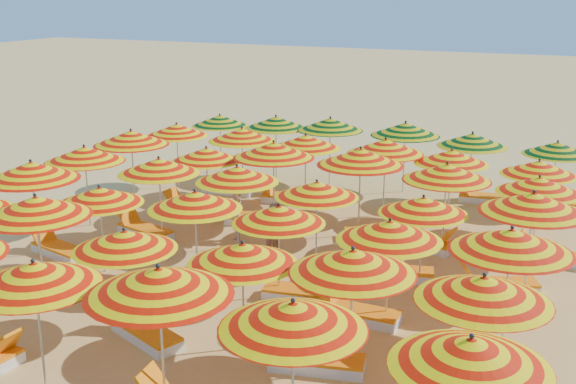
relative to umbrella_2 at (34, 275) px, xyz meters
The scene contains 59 objects.
ground 7.50m from the umbrella_2, 80.89° to the left, with size 120.00×120.00×0.00m, color tan.
umbrella_2 is the anchor object (origin of this frame).
umbrella_3 2.25m from the umbrella_2, ahead, with size 2.41×2.41×2.50m.
umbrella_4 4.51m from the umbrella_2, ahead, with size 2.49×2.49×2.34m.
umbrella_5 7.02m from the umbrella_2, ahead, with size 2.52×2.52×2.30m.
umbrella_7 3.62m from the umbrella_2, 132.19° to the left, with size 2.93×2.93×2.45m.
umbrella_8 2.33m from the umbrella_2, 88.20° to the left, with size 2.70×2.70×2.16m.
umbrella_9 3.60m from the umbrella_2, 46.18° to the left, with size 2.25×2.25×2.17m.
umbrella_10 5.30m from the umbrella_2, 29.78° to the left, with size 2.29×2.29×2.36m.
umbrella_11 7.25m from the umbrella_2, 19.84° to the left, with size 2.55×2.55×2.32m.
umbrella_12 6.66m from the umbrella_2, 133.36° to the left, with size 2.86×2.86×2.50m.
umbrella_13 5.13m from the umbrella_2, 116.73° to the left, with size 2.20×2.20×2.17m.
umbrella_14 4.91m from the umbrella_2, 89.11° to the left, with size 2.18×2.18×2.26m.
umbrella_15 5.44m from the umbrella_2, 67.31° to the left, with size 2.59×2.59×2.15m.
umbrella_16 6.62m from the umbrella_2, 45.61° to the left, with size 2.62×2.62×2.25m.
umbrella_17 8.37m from the umbrella_2, 34.06° to the left, with size 2.59×2.59×2.42m.
umbrella_18 8.72m from the umbrella_2, 124.13° to the left, with size 2.28×2.28×2.37m.
umbrella_19 7.50m from the umbrella_2, 108.38° to the left, with size 2.23×2.23×2.30m.
umbrella_20 7.32m from the umbrella_2, 91.12° to the left, with size 2.22×2.22×2.26m.
umbrella_21 7.47m from the umbrella_2, 73.59° to the left, with size 2.17×2.17×2.15m.
umbrella_22 8.44m from the umbrella_2, 55.72° to the left, with size 2.18×2.18×2.14m.
umbrella_23 10.13m from the umbrella_2, 45.91° to the left, with size 2.57×2.57×2.44m.
umbrella_24 10.56m from the umbrella_2, 117.51° to the left, with size 2.67×2.67×2.44m.
umbrella_25 9.56m from the umbrella_2, 103.35° to the left, with size 2.29×2.29×2.15m.
umbrella_26 9.55m from the umbrella_2, 91.01° to the left, with size 2.89×2.89×2.46m.
umbrella_27 9.89m from the umbrella_2, 76.07° to the left, with size 2.53×2.53×2.50m.
umbrella_28 10.46m from the umbrella_2, 62.95° to the left, with size 2.28×2.28×2.38m.
umbrella_29 11.91m from the umbrella_2, 54.31° to the left, with size 2.44×2.44×2.18m.
umbrella_30 12.73m from the umbrella_2, 112.20° to the left, with size 2.51×2.51×2.23m.
umbrella_31 11.93m from the umbrella_2, 101.13° to the left, with size 2.76×2.76×2.30m.
umbrella_32 11.65m from the umbrella_2, 90.38° to the left, with size 2.64×2.64×2.28m.
umbrella_33 11.83m from the umbrella_2, 77.90° to the left, with size 2.28×2.28×2.38m.
umbrella_34 12.45m from the umbrella_2, 69.34° to the left, with size 2.68×2.68×2.22m.
umbrella_35 13.38m from the umbrella_2, 59.67° to the left, with size 2.05×2.05×2.16m.
umbrella_36 14.90m from the umbrella_2, 107.65° to the left, with size 2.38×2.38×2.16m.
umbrella_37 14.22m from the umbrella_2, 98.91° to the left, with size 2.70×2.70×2.31m.
umbrella_38 14.20m from the umbrella_2, 91.00° to the left, with size 2.80×2.80×2.37m.
umbrella_39 14.49m from the umbrella_2, 80.75° to the left, with size 2.51×2.51×2.40m.
umbrella_40 14.65m from the umbrella_2, 71.89° to the left, with size 2.73×2.73×2.29m.
umbrella_41 15.86m from the umbrella_2, 63.76° to the left, with size 2.07×2.07×2.17m.
lounger_4 2.90m from the umbrella_2, 74.71° to the left, with size 1.82×1.20×0.69m.
lounger_5 5.04m from the umbrella_2, 31.09° to the left, with size 1.82×0.94×0.69m.
lounger_6 6.72m from the umbrella_2, 129.15° to the left, with size 1.82×0.99×0.69m.
lounger_7 6.03m from the umbrella_2, 61.94° to the left, with size 1.80×0.82×0.69m.
lounger_8 6.40m from the umbrella_2, 48.75° to the left, with size 1.74×0.61×0.69m.
lounger_9 7.96m from the umbrella_2, 112.55° to the left, with size 1.82×1.00×0.69m.
lounger_10 8.36m from the umbrella_2, 59.29° to the left, with size 1.82×0.99×0.69m.
lounger_11 9.87m from the umbrella_2, 48.24° to the left, with size 1.82×1.24×0.69m.
lounger_12 9.91m from the umbrella_2, 106.77° to the left, with size 1.78×0.74×0.69m.
lounger_13 9.56m from the umbrella_2, 94.67° to the left, with size 1.82×1.25×0.69m.
lounger_14 10.14m from the umbrella_2, 72.62° to the left, with size 1.82×1.24×0.69m.
lounger_15 10.38m from the umbrella_2, 65.34° to the left, with size 1.82×0.98×0.69m.
lounger_16 12.31m from the umbrella_2, 52.25° to the left, with size 1.74×0.59×0.69m.
lounger_17 12.22m from the umbrella_2, 103.43° to the left, with size 1.77×0.69×0.69m.
lounger_18 11.79m from the umbrella_2, 93.32° to the left, with size 1.81×0.91×0.69m.
lounger_19 15.14m from the umbrella_2, 70.33° to the left, with size 1.77×0.72×0.69m.
lounger_20 16.45m from the umbrella_2, 62.23° to the left, with size 1.82×1.03×0.69m.
beachgoer_b 7.18m from the umbrella_2, 80.90° to the left, with size 0.72×0.56×1.47m, color tan.
beachgoer_a 7.88m from the umbrella_2, 93.12° to the left, with size 0.55×0.36×1.50m, color tan.
Camera 1 is at (7.16, -15.43, 6.63)m, focal length 45.00 mm.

